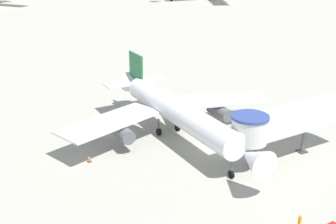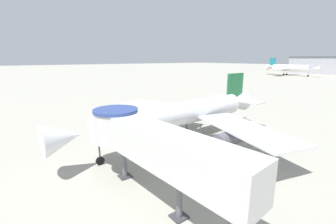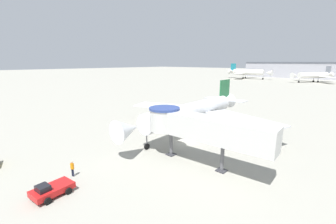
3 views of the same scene
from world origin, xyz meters
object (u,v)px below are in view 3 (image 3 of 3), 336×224
traffic_cone_apron_front (46,186)px  background_jet_teal_tail (247,72)px  main_airplane (194,111)px  ground_crew_marshaller (72,168)px  traffic_cone_port_wing (145,119)px  background_jet_gray_tail (314,75)px  pushback_tug_red (51,189)px  jet_bridge (195,126)px

traffic_cone_apron_front → background_jet_teal_tail: size_ratio=0.02×
main_airplane → ground_crew_marshaller: main_airplane is taller
traffic_cone_port_wing → background_jet_gray_tail: (5.42, 131.15, 3.99)m
background_jet_gray_tail → main_airplane: bearing=-54.7°
main_airplane → pushback_tug_red: main_airplane is taller
main_airplane → background_jet_teal_tail: size_ratio=0.94×
main_airplane → background_jet_teal_tail: 140.48m
background_jet_teal_tail → ground_crew_marshaller: bearing=-161.1°
background_jet_gray_tail → ground_crew_marshaller: bearing=-55.0°
traffic_cone_apron_front → background_jet_gray_tail: (-7.59, 155.36, 4.03)m
pushback_tug_red → ground_crew_marshaller: (-2.17, 2.99, 0.39)m
background_jet_gray_tail → pushback_tug_red: bearing=-54.3°
pushback_tug_red → ground_crew_marshaller: size_ratio=2.15×
jet_bridge → ground_crew_marshaller: 14.72m
jet_bridge → background_jet_teal_tail: bearing=107.4°
jet_bridge → traffic_cone_apron_front: jet_bridge is taller
jet_bridge → pushback_tug_red: 16.50m
ground_crew_marshaller → background_jet_teal_tail: (-49.76, 154.08, 3.84)m
pushback_tug_red → background_jet_gray_tail: 155.69m
jet_bridge → background_jet_teal_tail: size_ratio=0.49×
ground_crew_marshaller → pushback_tug_red: bearing=104.3°
main_airplane → background_jet_teal_tail: background_jet_teal_tail is taller
pushback_tug_red → jet_bridge: bearing=63.0°
pushback_tug_red → background_jet_teal_tail: background_jet_teal_tail is taller
jet_bridge → ground_crew_marshaller: size_ratio=9.23×
main_airplane → traffic_cone_apron_front: size_ratio=44.93×
background_jet_gray_tail → jet_bridge: bearing=-51.7°
jet_bridge → background_jet_teal_tail: (-57.42, 142.06, 0.13)m
main_airplane → pushback_tug_red: 25.86m
traffic_cone_port_wing → background_jet_gray_tail: size_ratio=0.03×
jet_bridge → traffic_cone_port_wing: jet_bridge is taller
main_airplane → jet_bridge: size_ratio=1.90×
traffic_cone_apron_front → ground_crew_marshaller: ground_crew_marshaller is taller
jet_bridge → background_jet_gray_tail: size_ratio=0.60×
traffic_cone_port_wing → background_jet_gray_tail: 131.32m
traffic_cone_port_wing → main_airplane: bearing=6.3°
main_airplane → background_jet_gray_tail: 129.99m
ground_crew_marshaller → traffic_cone_apron_front: bearing=81.3°
background_jet_teal_tail → background_jet_gray_tail: 42.90m
ground_crew_marshaller → background_jet_gray_tail: (-6.90, 152.39, 3.34)m
pushback_tug_red → ground_crew_marshaller: ground_crew_marshaller is taller
traffic_cone_apron_front → ground_crew_marshaller: bearing=103.0°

